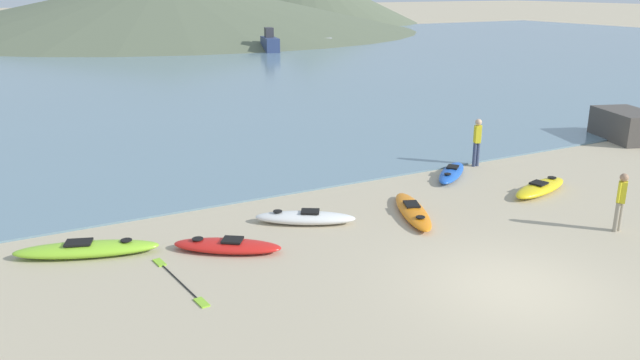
# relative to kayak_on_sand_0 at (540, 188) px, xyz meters

# --- Properties ---
(ground_plane) EXTENTS (400.00, 400.00, 0.00)m
(ground_plane) POSITION_rel_kayak_on_sand_0_xyz_m (-5.45, -4.33, -0.16)
(ground_plane) COLOR tan
(bay_water) EXTENTS (160.00, 70.00, 0.06)m
(bay_water) POSITION_rel_kayak_on_sand_0_xyz_m (-5.45, 38.53, -0.13)
(bay_water) COLOR slate
(bay_water) RESTS_ON ground_plane
(far_hill_midright) EXTENTS (71.50, 71.50, 7.57)m
(far_hill_midright) POSITION_rel_kayak_on_sand_0_xyz_m (9.46, 78.19, 3.62)
(far_hill_midright) COLOR #5B664C
(far_hill_midright) RESTS_ON ground_plane
(kayak_on_sand_0) EXTENTS (2.83, 1.51, 0.37)m
(kayak_on_sand_0) POSITION_rel_kayak_on_sand_0_xyz_m (0.00, 0.00, 0.00)
(kayak_on_sand_0) COLOR yellow
(kayak_on_sand_0) RESTS_ON ground_plane
(kayak_on_sand_1) EXTENTS (2.63, 2.16, 0.33)m
(kayak_on_sand_1) POSITION_rel_kayak_on_sand_0_xyz_m (-10.15, 0.37, -0.02)
(kayak_on_sand_1) COLOR red
(kayak_on_sand_1) RESTS_ON ground_plane
(kayak_on_sand_2) EXTENTS (2.43, 2.15, 0.35)m
(kayak_on_sand_2) POSITION_rel_kayak_on_sand_0_xyz_m (-1.34, 2.62, -0.01)
(kayak_on_sand_2) COLOR blue
(kayak_on_sand_2) RESTS_ON ground_plane
(kayak_on_sand_3) EXTENTS (1.86, 3.12, 0.30)m
(kayak_on_sand_3) POSITION_rel_kayak_on_sand_0_xyz_m (-4.70, 0.26, -0.03)
(kayak_on_sand_3) COLOR orange
(kayak_on_sand_3) RESTS_ON ground_plane
(kayak_on_sand_4) EXTENTS (2.70, 2.01, 0.38)m
(kayak_on_sand_4) POSITION_rel_kayak_on_sand_0_xyz_m (-7.65, 1.13, 0.00)
(kayak_on_sand_4) COLOR white
(kayak_on_sand_4) RESTS_ON ground_plane
(kayak_on_sand_5) EXTENTS (3.44, 1.86, 0.38)m
(kayak_on_sand_5) POSITION_rel_kayak_on_sand_0_xyz_m (-13.20, 1.73, 0.00)
(kayak_on_sand_5) COLOR #8CCC2D
(kayak_on_sand_5) RESTS_ON ground_plane
(person_near_foreground) EXTENTS (0.32, 0.28, 1.58)m
(person_near_foreground) POSITION_rel_kayak_on_sand_0_xyz_m (-0.68, -3.24, 0.74)
(person_near_foreground) COLOR gray
(person_near_foreground) RESTS_ON ground_plane
(person_near_waterline) EXTENTS (0.35, 0.29, 1.72)m
(person_near_waterline) POSITION_rel_kayak_on_sand_0_xyz_m (0.28, 3.26, 0.82)
(person_near_waterline) COLOR #384260
(person_near_waterline) RESTS_ON ground_plane
(moored_boat_0) EXTENTS (2.22, 4.24, 2.22)m
(moored_boat_0) POSITION_rel_kayak_on_sand_0_xyz_m (10.28, 43.84, 0.67)
(moored_boat_0) COLOR navy
(moored_boat_0) RESTS_ON bay_water
(moored_boat_2) EXTENTS (5.54, 2.99, 0.70)m
(moored_boat_2) POSITION_rel_kayak_on_sand_0_xyz_m (16.80, 48.76, 0.25)
(moored_boat_2) COLOR #B2B2B7
(moored_boat_2) RESTS_ON bay_water
(loose_paddle) EXTENTS (0.49, 2.78, 0.03)m
(loose_paddle) POSITION_rel_kayak_on_sand_0_xyz_m (-11.66, -0.67, -0.15)
(loose_paddle) COLOR black
(loose_paddle) RESTS_ON ground_plane
(shoreline_rock) EXTENTS (2.57, 3.24, 1.23)m
(shoreline_rock) POSITION_rel_kayak_on_sand_0_xyz_m (8.53, 3.35, 0.45)
(shoreline_rock) COLOR #4C4742
(shoreline_rock) RESTS_ON ground_plane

